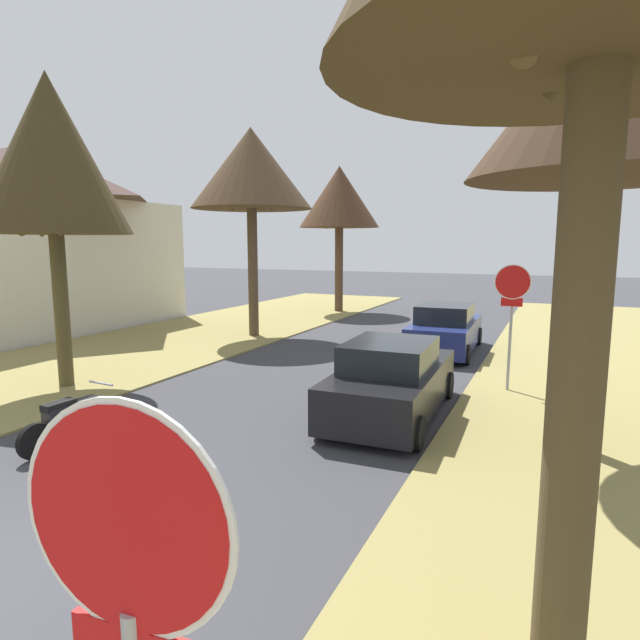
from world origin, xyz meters
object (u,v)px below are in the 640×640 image
at_px(street_tree_right_mid_a, 605,90).
at_px(parked_sedan_black, 392,381).
at_px(stop_sign_near, 132,640).
at_px(street_tree_left_mid_a, 50,155).
at_px(parked_sedan_navy, 445,330).
at_px(street_tree_left_mid_b, 251,169).
at_px(stop_sign_far, 512,300).
at_px(parked_motorcycle, 72,418).
at_px(street_tree_left_far, 339,198).

distance_m(street_tree_right_mid_a, parked_sedan_black, 6.18).
xyz_separation_m(stop_sign_near, street_tree_right_mid_a, (1.70, 8.33, 3.62)).
relative_size(stop_sign_near, street_tree_right_mid_a, 0.41).
distance_m(street_tree_left_mid_a, parked_sedan_navy, 12.08).
height_order(street_tree_left_mid_b, parked_sedan_black, street_tree_left_mid_b).
xyz_separation_m(stop_sign_far, street_tree_left_mid_b, (-9.44, 3.97, 3.96)).
bearing_deg(parked_sedan_navy, parked_motorcycle, -112.21).
relative_size(stop_sign_far, street_tree_left_mid_a, 0.40).
xyz_separation_m(parked_sedan_navy, parked_motorcycle, (-4.36, -10.66, -0.24)).
bearing_deg(parked_sedan_navy, stop_sign_near, -82.75).
relative_size(stop_sign_near, street_tree_left_far, 0.41).
relative_size(stop_sign_far, street_tree_left_mid_b, 0.39).
distance_m(street_tree_right_mid_a, parked_sedan_navy, 9.71).
distance_m(street_tree_left_far, parked_motorcycle, 19.57).
xyz_separation_m(street_tree_left_mid_a, parked_sedan_navy, (7.65, 8.04, -4.79)).
relative_size(stop_sign_far, street_tree_right_mid_a, 0.41).
height_order(stop_sign_near, parked_sedan_navy, stop_sign_near).
relative_size(street_tree_left_mid_a, parked_sedan_black, 1.65).
bearing_deg(street_tree_right_mid_a, parked_motorcycle, -157.86).
bearing_deg(stop_sign_far, street_tree_right_mid_a, -67.05).
xyz_separation_m(stop_sign_near, street_tree_left_mid_b, (-9.17, 15.67, 3.95)).
distance_m(street_tree_left_mid_a, parked_motorcycle, 6.56).
bearing_deg(stop_sign_far, street_tree_left_mid_a, -157.94).
bearing_deg(street_tree_left_far, parked_sedan_navy, -48.77).
distance_m(stop_sign_near, stop_sign_far, 11.70).
bearing_deg(street_tree_left_mid_b, street_tree_left_far, 88.78).
height_order(street_tree_right_mid_a, street_tree_left_far, street_tree_left_far).
distance_m(street_tree_left_far, parked_sedan_navy, 11.76).
relative_size(street_tree_left_mid_b, parked_sedan_navy, 1.70).
bearing_deg(street_tree_left_far, parked_motorcycle, -81.93).
bearing_deg(parked_motorcycle, street_tree_left_mid_b, 104.86).
distance_m(stop_sign_near, street_tree_left_mid_b, 18.58).
height_order(street_tree_right_mid_a, street_tree_left_mid_a, street_tree_left_mid_a).
distance_m(parked_sedan_navy, parked_motorcycle, 11.52).
relative_size(stop_sign_near, parked_motorcycle, 1.45).
xyz_separation_m(stop_sign_far, street_tree_left_far, (-9.27, 12.01, 3.56)).
relative_size(parked_sedan_black, parked_motorcycle, 2.17).
distance_m(stop_sign_far, street_tree_left_mid_b, 10.98).
distance_m(parked_sedan_black, parked_motorcycle, 5.99).
bearing_deg(stop_sign_far, parked_sedan_black, -125.55).
bearing_deg(parked_sedan_black, street_tree_left_mid_b, 137.56).
xyz_separation_m(street_tree_left_far, parked_sedan_black, (7.25, -14.83, -5.03)).
distance_m(stop_sign_near, street_tree_left_mid_a, 12.77).
distance_m(street_tree_right_mid_a, street_tree_left_mid_a, 11.37).
xyz_separation_m(street_tree_left_far, parked_motorcycle, (2.65, -18.65, -5.27)).
relative_size(street_tree_right_mid_a, parked_sedan_navy, 1.61).
relative_size(street_tree_left_mid_a, street_tree_left_mid_b, 0.97).
bearing_deg(stop_sign_far, street_tree_left_mid_b, 157.20).
xyz_separation_m(street_tree_left_far, parked_sedan_navy, (7.00, -7.99, -5.03)).
bearing_deg(stop_sign_near, parked_motorcycle, 141.51).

